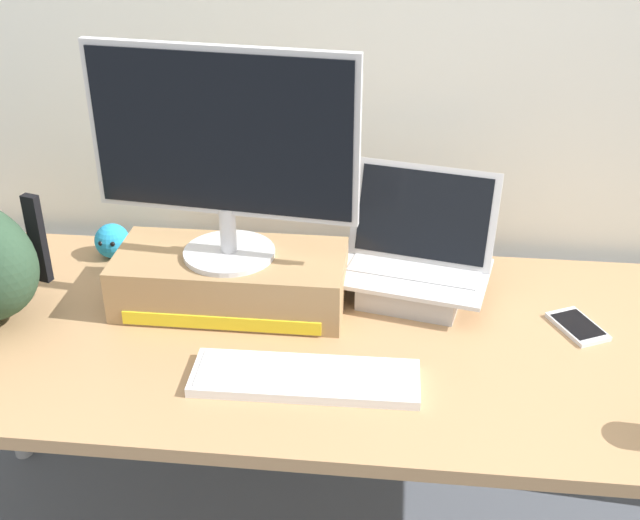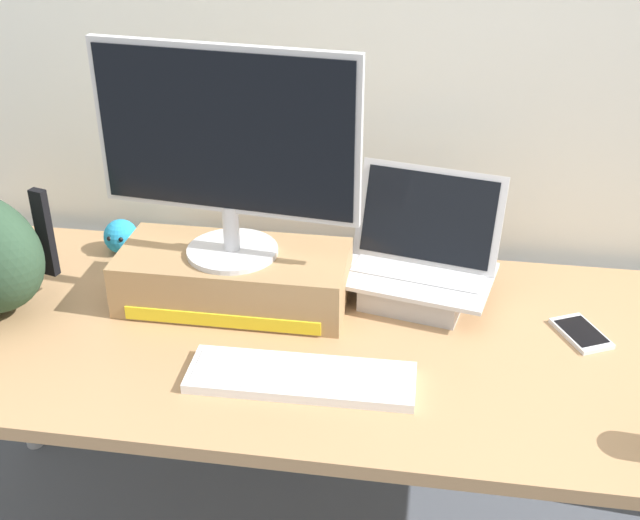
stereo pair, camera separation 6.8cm
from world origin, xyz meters
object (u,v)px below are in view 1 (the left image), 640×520
desktop_monitor (223,149)px  open_laptop (415,271)px  external_keyboard (305,378)px  plush_toy (112,241)px  cell_phone (578,326)px  toner_box_yellow (231,279)px

desktop_monitor → open_laptop: bearing=18.1°
external_keyboard → plush_toy: bearing=138.6°
plush_toy → cell_phone: bearing=-10.8°
open_laptop → external_keyboard: open_laptop is taller
toner_box_yellow → desktop_monitor: (-0.00, -0.00, 0.31)m
desktop_monitor → open_laptop: desktop_monitor is taller
desktop_monitor → cell_phone: bearing=4.5°
toner_box_yellow → cell_phone: 0.77m
desktop_monitor → plush_toy: (-0.34, 0.19, -0.33)m
plush_toy → desktop_monitor: bearing=-28.9°
external_keyboard → cell_phone: (0.56, 0.25, -0.01)m
open_laptop → cell_phone: size_ratio=2.44×
cell_phone → plush_toy: 1.13m
desktop_monitor → external_keyboard: size_ratio=1.27×
cell_phone → external_keyboard: bearing=177.2°
toner_box_yellow → cell_phone: (0.76, -0.02, -0.06)m
desktop_monitor → external_keyboard: desktop_monitor is taller
cell_phone → toner_box_yellow: bearing=151.4°
toner_box_yellow → open_laptop: bearing=11.8°
desktop_monitor → cell_phone: desktop_monitor is taller
desktop_monitor → cell_phone: size_ratio=3.73×
open_laptop → desktop_monitor: bearing=-156.2°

